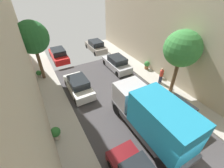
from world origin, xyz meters
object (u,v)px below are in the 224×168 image
(potted_plant_2, at_px, (147,65))
(potted_plant_3, at_px, (161,75))
(parked_car_left_4, at_px, (79,86))
(potted_plant_0, at_px, (39,74))
(parked_car_right_3, at_px, (117,63))
(parked_car_right_4, at_px, (96,46))
(parked_car_right_2, at_px, (176,111))
(street_tree_0, at_px, (32,38))
(pedestrian, at_px, (161,75))
(delivery_truck, at_px, (153,117))
(parked_car_left_5, at_px, (59,55))
(street_tree_1, at_px, (182,49))
(potted_plant_1, at_px, (56,133))

(potted_plant_2, xyz_separation_m, potted_plant_3, (0.07, -2.31, -0.11))
(parked_car_left_4, xyz_separation_m, potted_plant_0, (-2.93, 4.40, -0.15))
(parked_car_right_3, distance_m, parked_car_right_4, 5.94)
(potted_plant_3, bearing_deg, parked_car_right_2, -123.00)
(parked_car_left_4, relative_size, parked_car_right_3, 1.00)
(street_tree_0, bearing_deg, potted_plant_0, 135.30)
(pedestrian, relative_size, street_tree_0, 0.29)
(parked_car_right_3, relative_size, delivery_truck, 0.64)
(potted_plant_2, bearing_deg, potted_plant_3, -88.33)
(parked_car_right_2, bearing_deg, parked_car_left_5, 110.47)
(parked_car_left_5, xyz_separation_m, street_tree_1, (7.60, -12.00, 3.69))
(potted_plant_1, height_order, potted_plant_2, potted_plant_2)
(parked_car_right_3, height_order, potted_plant_2, parked_car_right_3)
(delivery_truck, distance_m, potted_plant_1, 6.50)
(potted_plant_0, bearing_deg, street_tree_1, -39.59)
(delivery_truck, distance_m, pedestrian, 6.57)
(street_tree_0, bearing_deg, parked_car_left_4, -57.73)
(parked_car_left_4, bearing_deg, pedestrian, -19.88)
(parked_car_left_5, distance_m, potted_plant_1, 12.33)
(parked_car_left_4, distance_m, parked_car_right_4, 9.66)
(parked_car_right_4, bearing_deg, potted_plant_1, -124.68)
(parked_car_right_4, bearing_deg, pedestrian, -78.06)
(parked_car_right_3, distance_m, potted_plant_2, 3.50)
(potted_plant_1, bearing_deg, pedestrian, 7.76)
(parked_car_right_3, bearing_deg, potted_plant_2, -33.34)
(parked_car_left_5, height_order, street_tree_0, street_tree_0)
(delivery_truck, relative_size, potted_plant_2, 6.94)
(potted_plant_2, bearing_deg, potted_plant_0, 159.28)
(potted_plant_0, bearing_deg, delivery_truck, -63.73)
(parked_car_left_4, distance_m, potted_plant_1, 5.24)
(parked_car_left_4, distance_m, potted_plant_3, 8.67)
(potted_plant_1, relative_size, potted_plant_3, 1.27)
(pedestrian, xyz_separation_m, potted_plant_0, (-10.61, 7.18, -0.50))
(parked_car_right_2, xyz_separation_m, delivery_truck, (-2.70, -0.23, 1.07))
(pedestrian, distance_m, street_tree_1, 3.68)
(potted_plant_0, bearing_deg, parked_car_right_3, -15.65)
(delivery_truck, bearing_deg, pedestrian, 40.31)
(potted_plant_1, distance_m, potted_plant_3, 11.66)
(pedestrian, bearing_deg, parked_car_right_4, 101.94)
(parked_car_left_4, distance_m, potted_plant_2, 8.33)
(parked_car_right_2, bearing_deg, potted_plant_0, 126.70)
(parked_car_left_4, xyz_separation_m, delivery_truck, (2.70, -7.00, 1.07))
(parked_car_right_4, relative_size, street_tree_1, 0.73)
(potted_plant_3, bearing_deg, potted_plant_1, -169.71)
(potted_plant_1, relative_size, potted_plant_2, 0.99)
(pedestrian, distance_m, potted_plant_0, 12.82)
(parked_car_right_2, bearing_deg, potted_plant_2, 67.06)
(parked_car_right_4, height_order, potted_plant_3, parked_car_right_4)
(street_tree_1, bearing_deg, potted_plant_3, 69.77)
(parked_car_left_4, height_order, delivery_truck, delivery_truck)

